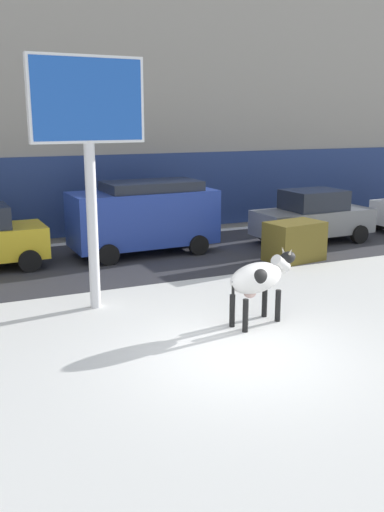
{
  "coord_description": "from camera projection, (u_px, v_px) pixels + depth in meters",
  "views": [
    {
      "loc": [
        -4.72,
        -8.52,
        4.29
      ],
      "look_at": [
        0.58,
        3.3,
        1.1
      ],
      "focal_mm": 39.69,
      "sensor_mm": 36.0,
      "label": 1
    }
  ],
  "objects": [
    {
      "name": "cow_holstein",
      "position": [
        259.0,
        278.0,
        11.85
      ],
      "size": [
        1.93,
        0.95,
        1.54
      ],
      "color": "silver",
      "rests_on": "ground"
    },
    {
      "name": "dumpster",
      "position": [
        294.0,
        241.0,
        17.27
      ],
      "size": [
        1.84,
        1.33,
        1.2
      ],
      "primitive_type": "cube",
      "rotation": [
        0.0,
        0.0,
        0.14
      ],
      "color": "brown",
      "rests_on": "ground"
    },
    {
      "name": "ground_plane",
      "position": [
        236.0,
        356.0,
        10.46
      ],
      "size": [
        120.0,
        120.0,
        0.0
      ],
      "primitive_type": "plane",
      "color": "white"
    },
    {
      "name": "billboard",
      "position": [
        88.0,
        116.0,
        12.09
      ],
      "size": [
        2.53,
        0.34,
        5.56
      ],
      "color": "silver",
      "rests_on": "ground"
    },
    {
      "name": "car_blue_van",
      "position": [
        144.0,
        215.0,
        18.02
      ],
      "size": [
        4.66,
        2.23,
        2.32
      ],
      "color": "#233D9E",
      "rests_on": "ground"
    },
    {
      "name": "car_grey_sedan",
      "position": [
        313.0,
        217.0,
        19.73
      ],
      "size": [
        4.25,
        2.08,
        1.84
      ],
      "color": "slate",
      "rests_on": "ground"
    },
    {
      "name": "building_facade",
      "position": [
        62.0,
        57.0,
        21.34
      ],
      "size": [
        44.0,
        6.1,
        13.0
      ],
      "color": "gray",
      "rests_on": "ground"
    },
    {
      "name": "road_strip",
      "position": [
        115.0,
        261.0,
        17.32
      ],
      "size": [
        60.0,
        5.6,
        0.01
      ],
      "primitive_type": "cube",
      "color": "#333338",
      "rests_on": "ground"
    }
  ]
}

